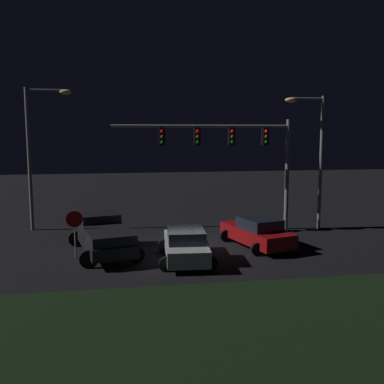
% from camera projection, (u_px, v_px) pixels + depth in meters
% --- Properties ---
extents(ground_plane, '(80.00, 80.00, 0.00)m').
position_uv_depth(ground_plane, '(188.00, 245.00, 23.00)').
color(ground_plane, black).
extents(grass_median, '(22.40, 7.48, 0.10)m').
position_uv_depth(grass_median, '(239.00, 327.00, 13.25)').
color(grass_median, black).
rests_on(grass_median, ground_plane).
extents(pickup_truck, '(3.66, 5.71, 1.80)m').
position_uv_depth(pickup_truck, '(103.00, 233.00, 21.25)').
color(pickup_truck, black).
rests_on(pickup_truck, ground_plane).
extents(car_sedan, '(2.69, 4.52, 1.51)m').
position_uv_depth(car_sedan, '(186.00, 245.00, 20.01)').
color(car_sedan, '#B7B7BC').
rests_on(car_sedan, ground_plane).
extents(car_sedan_far, '(3.23, 4.73, 1.51)m').
position_uv_depth(car_sedan_far, '(257.00, 232.00, 22.51)').
color(car_sedan_far, maroon).
rests_on(car_sedan_far, ground_plane).
extents(traffic_signal_gantry, '(10.32, 0.56, 6.50)m').
position_uv_depth(traffic_signal_gantry, '(232.00, 145.00, 25.45)').
color(traffic_signal_gantry, slate).
rests_on(traffic_signal_gantry, ground_plane).
extents(street_lamp_left, '(2.65, 0.44, 8.31)m').
position_uv_depth(street_lamp_left, '(38.00, 142.00, 25.79)').
color(street_lamp_left, slate).
rests_on(street_lamp_left, ground_plane).
extents(street_lamp_right, '(2.42, 0.44, 7.84)m').
position_uv_depth(street_lamp_right, '(314.00, 146.00, 25.99)').
color(street_lamp_right, slate).
rests_on(street_lamp_right, ground_plane).
extents(stop_sign, '(0.76, 0.08, 2.23)m').
position_uv_depth(stop_sign, '(75.00, 225.00, 20.32)').
color(stop_sign, slate).
rests_on(stop_sign, ground_plane).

